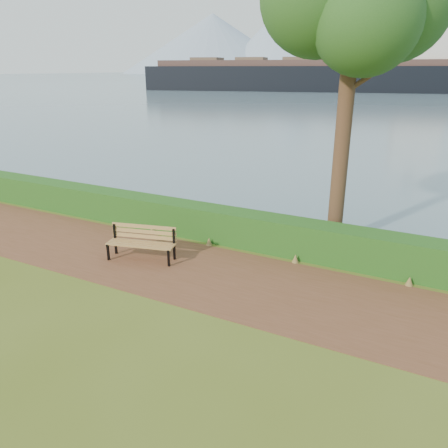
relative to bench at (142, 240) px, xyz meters
The scene contains 5 objects.
ground 2.35m from the bench, ahead, with size 140.00×140.00×0.00m, color #505D1A.
path 2.32m from the bench, ahead, with size 40.00×3.40×0.01m, color brown.
hedge 3.19m from the bench, 44.88° to the left, with size 32.00×0.85×1.00m, color #1A4413.
bench is the anchor object (origin of this frame).
cargo_ship 96.27m from the bench, 102.89° to the left, with size 75.98×28.85×22.85m.
Camera 1 is at (4.89, -8.49, 5.01)m, focal length 35.00 mm.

